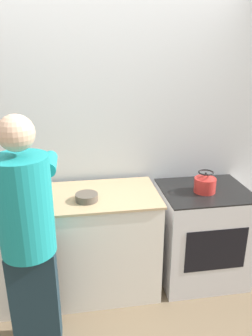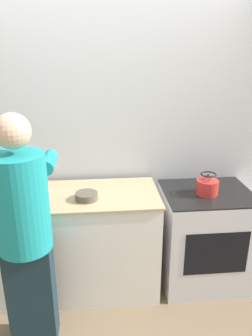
% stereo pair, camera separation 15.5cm
% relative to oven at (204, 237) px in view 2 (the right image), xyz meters
% --- Properties ---
extents(ground_plane, '(12.00, 12.00, 0.00)m').
position_rel_oven_xyz_m(ground_plane, '(-0.87, -0.32, -0.44)').
color(ground_plane, '#7A664C').
extents(wall_back, '(8.00, 0.05, 2.60)m').
position_rel_oven_xyz_m(wall_back, '(-0.87, 0.38, 0.86)').
color(wall_back, silver).
rests_on(wall_back, ground_plane).
extents(counter, '(1.69, 0.64, 0.91)m').
position_rel_oven_xyz_m(counter, '(-1.28, -0.01, 0.02)').
color(counter, silver).
rests_on(counter, ground_plane).
extents(oven, '(0.75, 0.63, 0.88)m').
position_rel_oven_xyz_m(oven, '(0.00, 0.00, 0.00)').
color(oven, silver).
rests_on(oven, ground_plane).
extents(person, '(0.40, 0.63, 1.69)m').
position_rel_oven_xyz_m(person, '(-1.43, -0.53, 0.47)').
color(person, '#172A33').
rests_on(person, ground_plane).
extents(cutting_board, '(0.29, 0.19, 0.02)m').
position_rel_oven_xyz_m(cutting_board, '(-1.47, -0.02, 0.48)').
color(cutting_board, tan).
rests_on(cutting_board, counter).
extents(knife, '(0.23, 0.13, 0.01)m').
position_rel_oven_xyz_m(knife, '(-1.46, -0.00, 0.49)').
color(knife, silver).
rests_on(knife, cutting_board).
extents(kettle, '(0.18, 0.18, 0.18)m').
position_rel_oven_xyz_m(kettle, '(-0.02, -0.04, 0.52)').
color(kettle, red).
rests_on(kettle, oven).
extents(bowl_prep, '(0.18, 0.18, 0.06)m').
position_rel_oven_xyz_m(bowl_prep, '(-1.03, -0.11, 0.50)').
color(bowl_prep, brown).
rests_on(bowl_prep, counter).
extents(canister_jar, '(0.13, 0.13, 0.14)m').
position_rel_oven_xyz_m(canister_jar, '(-1.73, 0.11, 0.54)').
color(canister_jar, '#756047').
rests_on(canister_jar, counter).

